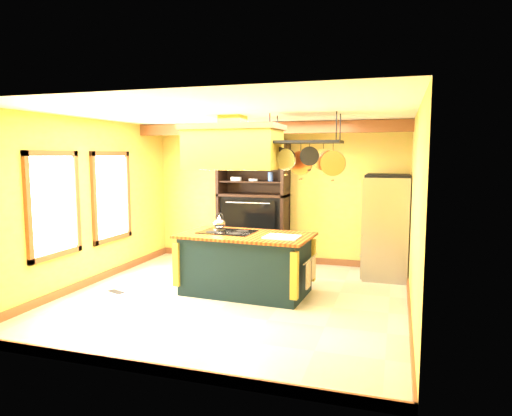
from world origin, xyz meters
The scene contains 15 objects.
floor centered at (0.00, 0.00, 0.00)m, with size 5.00×5.00×0.00m, color beige.
ceiling centered at (0.00, 0.00, 2.70)m, with size 5.00×5.00×0.00m, color white.
wall_back centered at (0.00, 2.50, 1.35)m, with size 5.00×0.02×2.70m, color #E8B455.
wall_front centered at (0.00, -2.50, 1.35)m, with size 5.00×0.02×2.70m, color #E8B455.
wall_left centered at (-2.50, 0.00, 1.35)m, with size 0.02×5.00×2.70m, color #E8B455.
wall_right centered at (2.50, 0.00, 1.35)m, with size 0.02×5.00×2.70m, color #E8B455.
ceiling_beam centered at (0.00, 1.70, 2.59)m, with size 5.00×0.15×0.20m, color brown.
window_near centered at (-2.47, -0.80, 1.40)m, with size 0.06×1.06×1.56m.
window_far centered at (-2.47, 0.60, 1.40)m, with size 0.06×1.06×1.56m.
kitchen_island centered at (0.09, 0.29, 0.47)m, with size 2.05×1.22×1.11m.
range_hood centered at (-0.11, 0.29, 2.25)m, with size 1.47×0.83×0.80m.
pot_rack centered at (1.01, 0.29, 2.17)m, with size 1.14×0.52×0.88m.
refrigerator centered at (2.10, 1.90, 0.85)m, with size 0.76×0.89×1.75m.
hutch centered at (-0.40, 2.24, 0.91)m, with size 1.35×0.61×2.39m.
floor_register centered at (-1.84, -0.27, 0.01)m, with size 0.28×0.12×0.01m, color black.
Camera 1 is at (2.29, -6.19, 2.11)m, focal length 32.00 mm.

